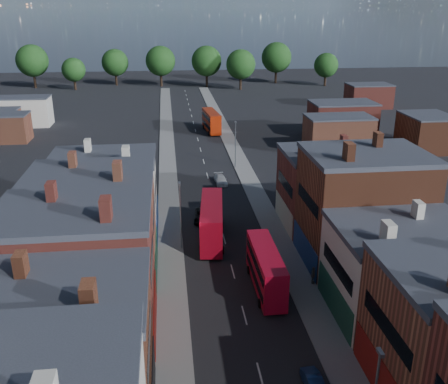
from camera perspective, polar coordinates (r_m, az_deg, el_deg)
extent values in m
cube|color=gray|center=(76.71, -6.38, 0.31)|extent=(3.00, 200.00, 0.12)
cube|color=gray|center=(77.76, 3.24, 0.69)|extent=(3.00, 200.00, 0.12)
cube|color=slate|center=(30.92, 17.44, -17.11)|extent=(0.25, 0.70, 0.25)
cylinder|color=slate|center=(56.67, -4.99, -2.84)|extent=(0.16, 0.16, 8.00)
cube|color=slate|center=(55.21, -5.12, 0.97)|extent=(0.25, 0.70, 0.25)
cylinder|color=slate|center=(85.82, 1.31, 5.39)|extent=(0.16, 0.16, 8.00)
cube|color=slate|center=(84.86, 1.33, 8.00)|extent=(0.25, 0.70, 0.25)
cube|color=#AC091C|center=(59.01, -1.41, -3.33)|extent=(3.63, 11.17, 4.39)
cube|color=black|center=(59.36, -1.40, -4.07)|extent=(3.60, 10.30, 0.90)
cube|color=black|center=(58.60, -1.42, -2.39)|extent=(3.60, 10.30, 0.90)
cylinder|color=black|center=(56.76, -2.70, -6.65)|extent=(0.40, 1.02, 1.00)
cylinder|color=black|center=(56.72, -0.17, -6.65)|extent=(0.40, 1.02, 1.00)
cylinder|color=black|center=(63.08, -2.49, -3.74)|extent=(0.40, 1.02, 1.00)
cylinder|color=black|center=(63.05, -0.22, -3.73)|extent=(0.40, 1.02, 1.00)
cube|color=red|center=(49.48, 4.80, -8.72)|extent=(2.27, 9.87, 3.94)
cube|color=black|center=(49.86, 4.78, -9.49)|extent=(2.33, 9.08, 0.81)
cube|color=black|center=(49.03, 4.84, -7.76)|extent=(2.33, 9.08, 0.81)
cylinder|color=black|center=(47.59, 4.14, -12.59)|extent=(0.27, 0.90, 0.90)
cylinder|color=black|center=(48.02, 6.83, -12.36)|extent=(0.27, 0.90, 0.90)
cylinder|color=black|center=(52.89, 2.86, -8.89)|extent=(0.27, 0.90, 0.90)
cylinder|color=black|center=(53.28, 5.27, -8.72)|extent=(0.27, 0.90, 0.90)
cube|color=#991E06|center=(111.67, -1.45, 8.13)|extent=(3.40, 10.66, 4.19)
cube|color=black|center=(111.84, -1.44, 7.72)|extent=(3.38, 9.84, 0.86)
cube|color=black|center=(111.46, -1.45, 8.63)|extent=(3.38, 9.84, 0.86)
cylinder|color=black|center=(108.69, -1.72, 6.72)|extent=(0.38, 0.98, 0.95)
cylinder|color=black|center=(109.13, -0.49, 6.79)|extent=(0.38, 0.98, 0.95)
cylinder|color=black|center=(115.11, -2.34, 7.50)|extent=(0.38, 0.98, 0.95)
cylinder|color=black|center=(115.53, -1.17, 7.56)|extent=(0.38, 0.98, 0.95)
imported|color=navy|center=(39.50, 10.31, -20.77)|extent=(1.42, 3.41, 1.10)
imported|color=black|center=(65.24, -2.39, -2.71)|extent=(2.81, 5.10, 1.35)
imported|color=silver|center=(78.70, -0.39, 1.41)|extent=(1.99, 4.42, 1.26)
imported|color=#5B574E|center=(51.49, 10.14, -9.35)|extent=(0.82, 1.17, 1.82)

